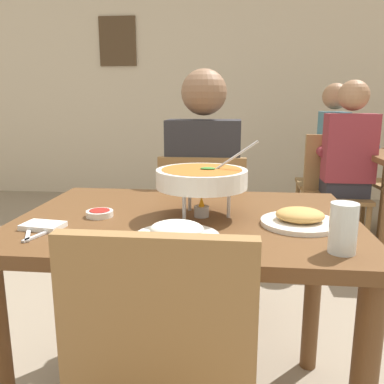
# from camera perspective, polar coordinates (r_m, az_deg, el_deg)

# --- Properties ---
(cafe_rear_partition) EXTENTS (10.00, 0.10, 3.00)m
(cafe_rear_partition) POSITION_cam_1_polar(r_m,az_deg,el_deg) (5.02, 4.51, 16.49)
(cafe_rear_partition) COLOR beige
(cafe_rear_partition) RESTS_ON ground_plane
(picture_frame_hung) EXTENTS (0.44, 0.03, 0.56)m
(picture_frame_hung) POSITION_cam_1_polar(r_m,az_deg,el_deg) (5.19, -10.41, 20.11)
(picture_frame_hung) COLOR #4C3823
(dining_table_main) EXTENTS (1.12, 0.81, 0.78)m
(dining_table_main) POSITION_cam_1_polar(r_m,az_deg,el_deg) (1.41, -0.66, -8.55)
(dining_table_main) COLOR brown
(dining_table_main) RESTS_ON ground_plane
(chair_diner_main) EXTENTS (0.44, 0.44, 0.90)m
(chair_diner_main) POSITION_cam_1_polar(r_m,az_deg,el_deg) (2.10, 1.58, -5.31)
(chair_diner_main) COLOR olive
(chair_diner_main) RESTS_ON ground_plane
(diner_main) EXTENTS (0.40, 0.45, 1.31)m
(diner_main) POSITION_cam_1_polar(r_m,az_deg,el_deg) (2.08, 1.69, 1.18)
(diner_main) COLOR #2D2D38
(diner_main) RESTS_ON ground_plane
(curry_bowl) EXTENTS (0.33, 0.30, 0.26)m
(curry_bowl) POSITION_cam_1_polar(r_m,az_deg,el_deg) (1.33, 1.37, 1.84)
(curry_bowl) COLOR silver
(curry_bowl) RESTS_ON dining_table_main
(rice_plate) EXTENTS (0.24, 0.24, 0.06)m
(rice_plate) POSITION_cam_1_polar(r_m,az_deg,el_deg) (1.13, -1.93, -5.86)
(rice_plate) COLOR white
(rice_plate) RESTS_ON dining_table_main
(appetizer_plate) EXTENTS (0.24, 0.24, 0.06)m
(appetizer_plate) POSITION_cam_1_polar(r_m,az_deg,el_deg) (1.31, 14.90, -3.67)
(appetizer_plate) COLOR white
(appetizer_plate) RESTS_ON dining_table_main
(sauce_dish) EXTENTS (0.09, 0.09, 0.02)m
(sauce_dish) POSITION_cam_1_polar(r_m,az_deg,el_deg) (1.39, -12.84, -2.93)
(sauce_dish) COLOR white
(sauce_dish) RESTS_ON dining_table_main
(napkin_folded) EXTENTS (0.13, 0.10, 0.02)m
(napkin_folded) POSITION_cam_1_polar(r_m,az_deg,el_deg) (1.32, -20.20, -4.48)
(napkin_folded) COLOR white
(napkin_folded) RESTS_ON dining_table_main
(fork_utensil) EXTENTS (0.08, 0.16, 0.01)m
(fork_utensil) POSITION_cam_1_polar(r_m,az_deg,el_deg) (1.28, -21.97, -5.24)
(fork_utensil) COLOR silver
(fork_utensil) RESTS_ON dining_table_main
(spoon_utensil) EXTENTS (0.06, 0.17, 0.01)m
(spoon_utensil) POSITION_cam_1_polar(r_m,az_deg,el_deg) (1.26, -19.95, -5.38)
(spoon_utensil) COLOR silver
(spoon_utensil) RESTS_ON dining_table_main
(drink_glass) EXTENTS (0.07, 0.07, 0.13)m
(drink_glass) POSITION_cam_1_polar(r_m,az_deg,el_deg) (1.10, 20.45, -5.13)
(drink_glass) COLOR silver
(drink_glass) RESTS_ON dining_table_main
(chair_bg_middle) EXTENTS (0.46, 0.46, 0.90)m
(chair_bg_middle) POSITION_cam_1_polar(r_m,az_deg,el_deg) (3.39, 19.21, 0.88)
(chair_bg_middle) COLOR olive
(chair_bg_middle) RESTS_ON ground_plane
(chair_bg_right) EXTENTS (0.46, 0.46, 0.90)m
(chair_bg_right) POSITION_cam_1_polar(r_m,az_deg,el_deg) (3.82, 19.32, 2.14)
(chair_bg_right) COLOR olive
(chair_bg_right) RESTS_ON ground_plane
(patron_bg_middle) EXTENTS (0.40, 0.45, 1.31)m
(patron_bg_middle) POSITION_cam_1_polar(r_m,az_deg,el_deg) (3.28, 20.96, 4.59)
(patron_bg_middle) COLOR #2D2D38
(patron_bg_middle) RESTS_ON ground_plane
(patron_bg_right) EXTENTS (0.45, 0.40, 1.31)m
(patron_bg_right) POSITION_cam_1_polar(r_m,az_deg,el_deg) (3.77, 19.61, 5.63)
(patron_bg_right) COLOR #2D2D38
(patron_bg_right) RESTS_ON ground_plane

